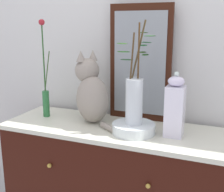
# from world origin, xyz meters

# --- Properties ---
(wall_back) EXTENTS (4.40, 0.08, 2.60)m
(wall_back) POSITION_xyz_m (0.00, 0.30, 1.30)
(wall_back) COLOR silver
(wall_back) RESTS_ON ground_plane
(mirror_leaning) EXTENTS (0.37, 0.03, 0.68)m
(mirror_leaning) POSITION_xyz_m (0.10, 0.20, 1.19)
(mirror_leaning) COLOR #34160B
(mirror_leaning) RESTS_ON sideboard
(cat_sitting) EXTENTS (0.39, 0.32, 0.42)m
(cat_sitting) POSITION_xyz_m (-0.15, 0.05, 1.03)
(cat_sitting) COLOR gray
(cat_sitting) RESTS_ON sideboard
(vase_slim_green) EXTENTS (0.07, 0.04, 0.60)m
(vase_slim_green) POSITION_xyz_m (-0.46, 0.03, 1.02)
(vase_slim_green) COLOR #2A6E39
(vase_slim_green) RESTS_ON sideboard
(bowl_porcelain) EXTENTS (0.23, 0.23, 0.05)m
(bowl_porcelain) POSITION_xyz_m (0.14, -0.05, 0.88)
(bowl_porcelain) COLOR white
(bowl_porcelain) RESTS_ON sideboard
(vase_glass_clear) EXTENTS (0.22, 0.18, 0.54)m
(vase_glass_clear) POSITION_xyz_m (0.14, -0.04, 1.05)
(vase_glass_clear) COLOR silver
(vase_glass_clear) RESTS_ON bowl_porcelain
(jar_lidded_porcelain) EXTENTS (0.09, 0.09, 0.34)m
(jar_lidded_porcelain) POSITION_xyz_m (0.35, -0.01, 1.01)
(jar_lidded_porcelain) COLOR white
(jar_lidded_porcelain) RESTS_ON sideboard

